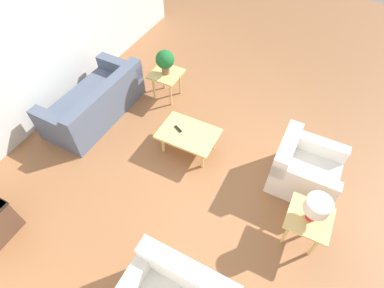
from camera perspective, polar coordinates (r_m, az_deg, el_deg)
ground_plane at (r=4.87m, az=3.87°, el=-2.44°), size 14.00×14.00×0.00m
wall_right at (r=5.55m, az=-27.07°, el=18.09°), size 0.12×7.20×2.70m
sofa at (r=5.57m, az=-17.89°, el=7.50°), size 0.94×1.86×0.74m
armchair at (r=4.61m, az=20.27°, el=-4.50°), size 0.90×0.82×0.78m
coffee_table at (r=4.68m, az=-0.69°, el=1.76°), size 0.91×0.63×0.40m
side_table_plant at (r=5.60m, az=-4.91°, el=12.64°), size 0.53×0.53×0.54m
side_table_lamp at (r=4.03m, az=21.25°, el=-13.41°), size 0.53×0.53×0.54m
potted_plant at (r=5.39m, az=-5.16°, el=15.61°), size 0.33×0.33×0.45m
table_lamp at (r=3.74m, az=22.75°, el=-11.01°), size 0.30×0.30×0.38m
remote_control at (r=4.69m, az=-2.67°, el=2.90°), size 0.16×0.11×0.02m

